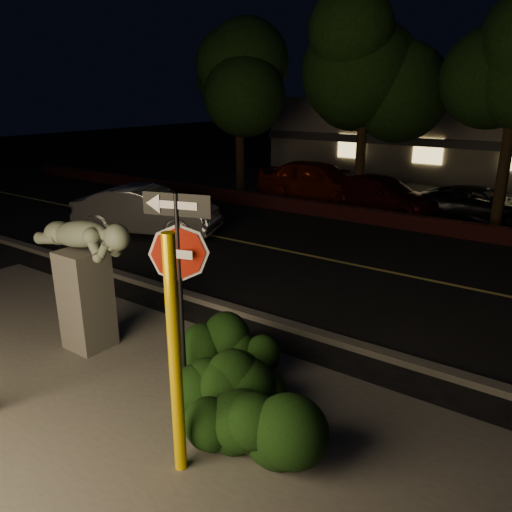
% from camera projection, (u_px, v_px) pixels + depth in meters
% --- Properties ---
extents(ground, '(90.00, 90.00, 0.00)m').
position_uv_depth(ground, '(389.00, 238.00, 15.44)').
color(ground, black).
rests_on(ground, ground).
extents(patio, '(14.00, 6.00, 0.02)m').
position_uv_depth(patio, '(97.00, 419.00, 6.89)').
color(patio, '#4C4944').
rests_on(patio, ground).
extents(road, '(80.00, 8.00, 0.01)m').
position_uv_depth(road, '(347.00, 264.00, 13.11)').
color(road, black).
rests_on(road, ground).
extents(lane_marking, '(80.00, 0.12, 0.00)m').
position_uv_depth(lane_marking, '(347.00, 263.00, 13.10)').
color(lane_marking, '#C8B850').
rests_on(lane_marking, road).
extents(curb, '(80.00, 0.25, 0.12)m').
position_uv_depth(curb, '(258.00, 316.00, 9.90)').
color(curb, '#4C4944').
rests_on(curb, ground).
extents(brick_wall, '(40.00, 0.35, 0.50)m').
position_uv_depth(brick_wall, '(404.00, 221.00, 16.37)').
color(brick_wall, '#461617').
rests_on(brick_wall, ground).
extents(parking_lot, '(40.00, 12.00, 0.01)m').
position_uv_depth(parking_lot, '(450.00, 199.00, 20.87)').
color(parking_lot, black).
rests_on(parking_lot, ground).
extents(building, '(22.00, 10.20, 4.00)m').
position_uv_depth(building, '(496.00, 137.00, 26.45)').
color(building, '#6F6758').
rests_on(building, ground).
extents(tree_far_a, '(4.60, 4.60, 7.43)m').
position_uv_depth(tree_far_a, '(239.00, 65.00, 20.45)').
color(tree_far_a, black).
rests_on(tree_far_a, ground).
extents(tree_far_b, '(5.20, 5.20, 8.41)m').
position_uv_depth(tree_far_b, '(368.00, 39.00, 17.38)').
color(tree_far_b, black).
rests_on(tree_far_b, ground).
extents(yellow_pole_right, '(0.15, 0.15, 2.95)m').
position_uv_depth(yellow_pole_right, '(175.00, 360.00, 5.54)').
color(yellow_pole_right, '#F7C500').
rests_on(yellow_pole_right, ground).
extents(signpost, '(0.98, 0.33, 3.00)m').
position_uv_depth(signpost, '(179.00, 254.00, 7.02)').
color(signpost, black).
rests_on(signpost, ground).
extents(sculpture, '(2.22, 0.70, 2.39)m').
position_uv_depth(sculpture, '(84.00, 269.00, 8.38)').
color(sculpture, '#4C4944').
rests_on(sculpture, ground).
extents(hedge_center, '(1.90, 1.40, 0.90)m').
position_uv_depth(hedge_center, '(238.00, 348.00, 7.90)').
color(hedge_center, black).
rests_on(hedge_center, ground).
extents(hedge_right, '(2.08, 1.54, 1.22)m').
position_uv_depth(hedge_right, '(240.00, 371.00, 6.93)').
color(hedge_right, black).
rests_on(hedge_right, ground).
extents(hedge_far_right, '(1.79, 1.35, 1.11)m').
position_uv_depth(hedge_far_right, '(245.00, 424.00, 5.92)').
color(hedge_far_right, black).
rests_on(hedge_far_right, ground).
extents(silver_sedan, '(4.79, 3.09, 1.49)m').
position_uv_depth(silver_sedan, '(147.00, 211.00, 15.65)').
color(silver_sedan, '#ACACB1').
rests_on(silver_sedan, ground).
extents(parked_car_red, '(5.05, 2.13, 1.71)m').
position_uv_depth(parked_car_red, '(317.00, 181.00, 20.21)').
color(parked_car_red, maroon).
rests_on(parked_car_red, ground).
extents(parked_car_darkred, '(4.89, 2.73, 1.34)m').
position_uv_depth(parked_car_darkred, '(381.00, 195.00, 18.47)').
color(parked_car_darkred, '#400B0E').
rests_on(parked_car_darkred, ground).
extents(parked_car_dark, '(4.29, 2.12, 1.17)m').
position_uv_depth(parked_car_dark, '(480.00, 205.00, 17.25)').
color(parked_car_dark, black).
rests_on(parked_car_dark, ground).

